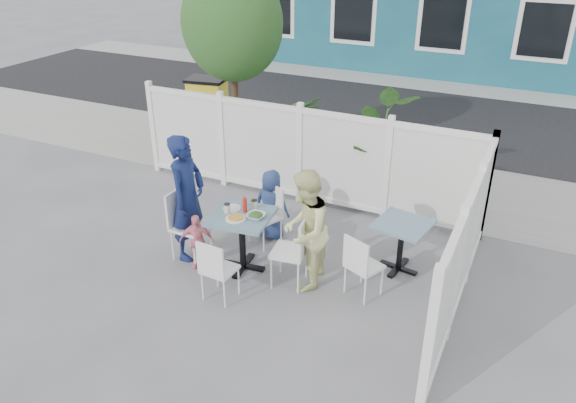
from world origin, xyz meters
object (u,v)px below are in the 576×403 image
at_px(main_table, 242,227).
at_px(spare_table, 402,234).
at_px(toddler, 197,241).
at_px(utility_cabinet, 209,113).
at_px(chair_right, 296,246).
at_px(chair_near, 216,267).
at_px(boy, 271,205).
at_px(man, 188,198).
at_px(woman, 305,231).
at_px(chair_back, 269,210).
at_px(chair_left, 185,219).

xyz_separation_m(main_table, spare_table, (1.90, 0.86, -0.08)).
relative_size(main_table, toddler, 1.09).
distance_m(utility_cabinet, chair_right, 5.30).
relative_size(utility_cabinet, chair_near, 1.55).
height_order(utility_cabinet, chair_near, utility_cabinet).
bearing_deg(boy, man, 46.65).
distance_m(chair_right, toddler, 1.38).
bearing_deg(woman, boy, -143.96).
relative_size(utility_cabinet, chair_right, 1.35).
bearing_deg(chair_back, woman, 163.32).
relative_size(utility_cabinet, spare_table, 1.70).
bearing_deg(chair_right, chair_left, 83.22).
xyz_separation_m(chair_left, chair_back, (0.85, 0.82, -0.07)).
height_order(spare_table, man, man).
distance_m(chair_left, chair_right, 1.64).
bearing_deg(chair_back, toddler, 83.40).
xyz_separation_m(chair_near, woman, (0.83, 0.77, 0.30)).
relative_size(man, woman, 1.12).
bearing_deg(chair_back, utility_cabinet, -22.46).
height_order(woman, boy, woman).
relative_size(chair_back, boy, 0.83).
bearing_deg(main_table, man, -179.00).
relative_size(man, toddler, 2.26).
distance_m(chair_left, boy, 1.27).
height_order(chair_left, boy, boy).
xyz_separation_m(spare_table, chair_back, (-1.90, -0.10, -0.04)).
xyz_separation_m(boy, toddler, (-0.54, -1.13, -0.14)).
xyz_separation_m(utility_cabinet, chair_right, (3.71, -3.79, -0.09)).
relative_size(chair_right, man, 0.55).
xyz_separation_m(chair_back, man, (-0.82, -0.77, 0.38)).
bearing_deg(utility_cabinet, boy, -54.47).
relative_size(chair_left, chair_back, 1.13).
relative_size(chair_back, toddler, 1.12).
height_order(chair_near, boy, boy).
bearing_deg(spare_table, utility_cabinet, 149.04).
bearing_deg(woman, spare_table, 120.35).
height_order(chair_back, toddler, chair_back).
bearing_deg(chair_near, toddler, 143.82).
xyz_separation_m(chair_right, toddler, (-1.36, -0.19, -0.17)).
xyz_separation_m(spare_table, chair_left, (-2.76, -0.93, 0.03)).
bearing_deg(main_table, utility_cabinet, 127.85).
distance_m(chair_near, toddler, 0.84).
bearing_deg(woman, chair_back, -139.88).
relative_size(chair_left, chair_near, 1.17).
distance_m(chair_right, chair_back, 1.12).
height_order(boy, toddler, boy).
bearing_deg(man, spare_table, -76.24).
height_order(main_table, chair_near, chair_near).
bearing_deg(chair_back, chair_left, 67.31).
bearing_deg(boy, chair_near, 90.89).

